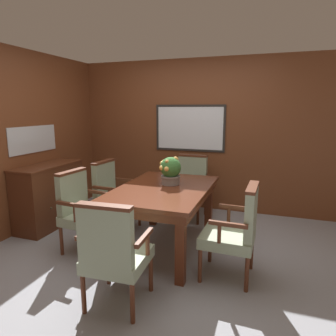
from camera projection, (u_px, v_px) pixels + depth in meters
ground_plane at (148, 254)px, 3.48m from camera, size 14.00×14.00×0.00m
wall_back at (191, 135)px, 4.98m from camera, size 7.20×0.08×2.45m
wall_left at (9, 143)px, 3.86m from camera, size 0.08×7.20×2.45m
dining_table at (164, 196)px, 3.51m from camera, size 1.02×1.53×0.76m
chair_left_near at (82, 208)px, 3.51m from camera, size 0.54×0.57×0.96m
chair_left_far at (113, 193)px, 4.16m from camera, size 0.53×0.57×0.96m
chair_head_far at (190, 184)px, 4.63m from camera, size 0.56×0.52×0.96m
chair_right_near at (236, 229)px, 2.92m from camera, size 0.52×0.56×0.96m
chair_head_near at (114, 251)px, 2.46m from camera, size 0.56×0.53×0.96m
potted_plant at (170, 170)px, 3.60m from camera, size 0.27×0.27×0.34m
sideboard_cabinet at (50, 195)px, 4.29m from camera, size 0.45×1.07×0.89m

